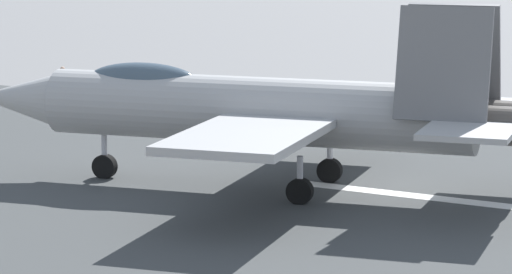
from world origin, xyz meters
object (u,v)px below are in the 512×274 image
at_px(fighter_jet, 253,108).
at_px(marker_cone_mid, 258,105).
at_px(crew_person, 63,85).
at_px(marker_cone_far, 59,88).

xyz_separation_m(fighter_jet, marker_cone_mid, (7.50, -13.41, -2.19)).
xyz_separation_m(fighter_jet, crew_person, (16.16, -11.50, -1.69)).
distance_m(fighter_jet, crew_person, 19.91).
bearing_deg(fighter_jet, crew_person, -35.43).
height_order(crew_person, marker_cone_far, crew_person).
xyz_separation_m(fighter_jet, marker_cone_far, (17.90, -13.41, -2.19)).
distance_m(fighter_jet, marker_cone_mid, 15.52).
distance_m(fighter_jet, marker_cone_far, 22.47).
bearing_deg(fighter_jet, marker_cone_mid, -60.78).
bearing_deg(marker_cone_far, crew_person, 132.26).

